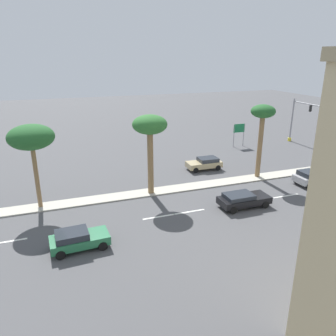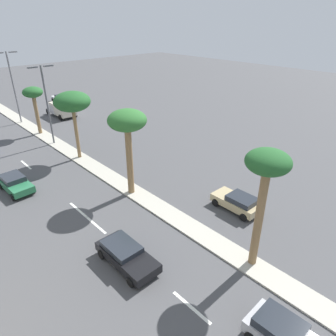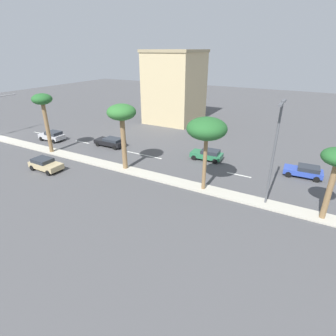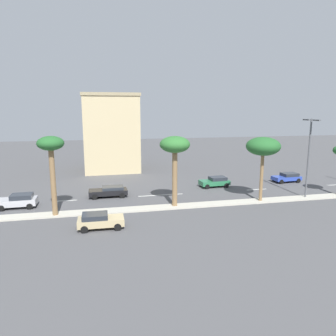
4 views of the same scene
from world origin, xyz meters
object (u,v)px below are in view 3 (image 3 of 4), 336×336
palm_tree_near (207,129)px  sedan_green_right (207,154)px  street_lamp_inboard (275,147)px  sedan_tan_mid (45,164)px  palm_tree_leading (43,104)px  sedan_black_rear (110,142)px  sedan_silver_outboard (52,136)px  sedan_blue_far (304,171)px  palm_tree_mid (122,115)px  commercial_building (175,87)px

palm_tree_near → sedan_green_right: palm_tree_near is taller
street_lamp_inboard → sedan_tan_mid: bearing=-78.8°
palm_tree_leading → sedan_green_right: size_ratio=1.93×
palm_tree_leading → sedan_black_rear: (-5.93, 5.50, -5.93)m
palm_tree_leading → sedan_silver_outboard: size_ratio=1.96×
sedan_blue_far → sedan_tan_mid: (12.69, -26.79, 0.03)m
sedan_green_right → sedan_blue_far: bearing=92.4°
palm_tree_near → sedan_green_right: (-7.74, -2.57, -5.56)m
sedan_silver_outboard → sedan_black_rear: 9.96m
sedan_tan_mid → palm_tree_mid: bearing=120.8°
street_lamp_inboard → sedan_tan_mid: 25.07m
commercial_building → sedan_black_rear: size_ratio=2.85×
street_lamp_inboard → sedan_blue_far: size_ratio=2.26×
sedan_silver_outboard → sedan_black_rear: size_ratio=0.87×
sedan_blue_far → sedan_tan_mid: bearing=-64.7°
sedan_blue_far → sedan_tan_mid: sedan_tan_mid is taller
palm_tree_leading → street_lamp_inboard: street_lamp_inboard is taller
palm_tree_near → sedan_green_right: size_ratio=1.80×
commercial_building → street_lamp_inboard: 32.11m
sedan_silver_outboard → sedan_blue_far: size_ratio=0.97×
sedan_blue_far → sedan_green_right: size_ratio=1.01×
sedan_black_rear → sedan_blue_far: size_ratio=1.12×
palm_tree_mid → sedan_tan_mid: (4.78, -8.02, -5.71)m
commercial_building → palm_tree_near: bearing=33.4°
sedan_blue_far → palm_tree_near: bearing=-46.7°
sedan_silver_outboard → sedan_green_right: size_ratio=0.98×
palm_tree_leading → palm_tree_near: palm_tree_leading is taller
street_lamp_inboard → sedan_blue_far: 9.67m
palm_tree_near → sedan_black_rear: 18.70m
palm_tree_leading → street_lamp_inboard: (-0.43, 28.44, -1.06)m
sedan_black_rear → sedan_blue_far: (-2.43, 25.59, 0.01)m
palm_tree_near → sedan_black_rear: palm_tree_near is taller
palm_tree_mid → sedan_blue_far: (-7.91, 18.77, -5.74)m
sedan_silver_outboard → palm_tree_near: bearing=82.5°
palm_tree_leading → palm_tree_mid: bearing=92.1°
palm_tree_leading → sedan_tan_mid: size_ratio=1.93×
palm_tree_mid → sedan_blue_far: size_ratio=1.85×
palm_tree_near → sedan_tan_mid: 19.44m
palm_tree_mid → sedan_black_rear: (-5.48, -6.82, -5.75)m
street_lamp_inboard → sedan_tan_mid: (4.77, -24.14, -4.84)m
sedan_blue_far → palm_tree_mid: bearing=-67.2°
street_lamp_inboard → sedan_green_right: (-7.46, -8.62, -4.84)m
commercial_building → sedan_blue_far: commercial_building is taller
street_lamp_inboard → sedan_blue_far: (-7.93, 2.66, -4.87)m
palm_tree_near → sedan_tan_mid: palm_tree_near is taller
sedan_silver_outboard → sedan_green_right: (-4.22, 24.01, -0.05)m
street_lamp_inboard → sedan_black_rear: (-5.50, -22.94, -4.88)m
sedan_blue_far → sedan_tan_mid: size_ratio=1.01×
sedan_green_right → commercial_building: bearing=-140.8°
palm_tree_near → sedan_blue_far: (-8.20, 8.71, -5.58)m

